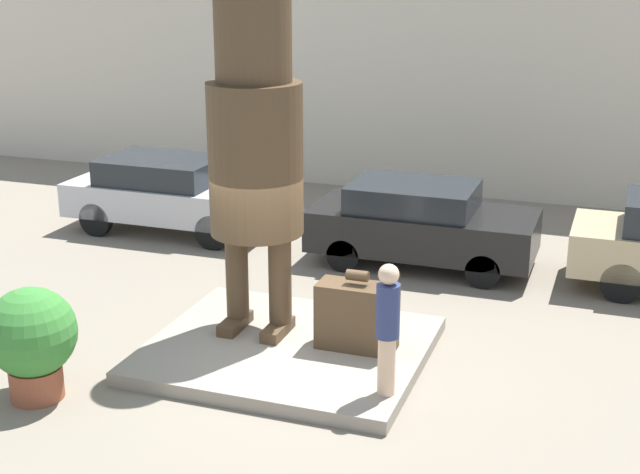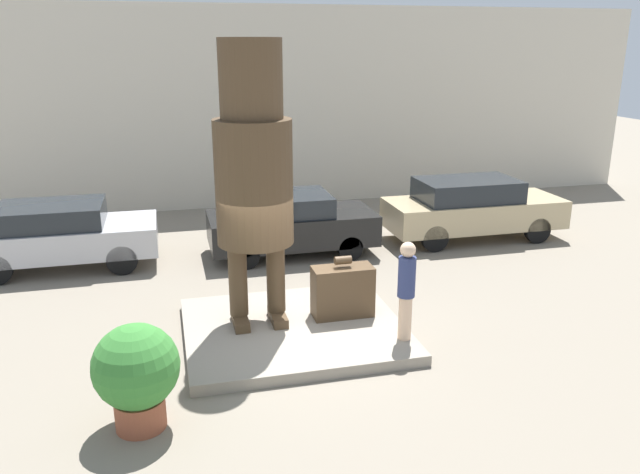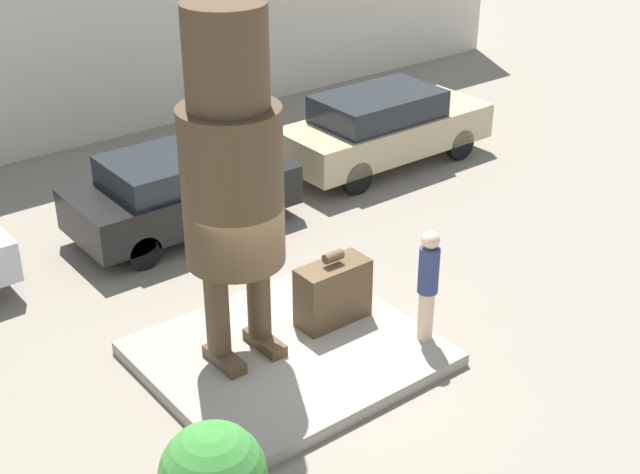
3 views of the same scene
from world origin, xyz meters
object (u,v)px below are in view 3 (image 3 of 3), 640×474
object	(u,v)px
giant_suitcase	(333,292)
statue_figure	(231,164)
parked_car_black	(180,191)
parked_car_tan	(384,127)
tourist	(428,281)

from	to	relation	value
giant_suitcase	statue_figure	bearing A→B (deg)	174.61
statue_figure	giant_suitcase	distance (m)	2.86
parked_car_black	parked_car_tan	bearing A→B (deg)	0.86
statue_figure	giant_suitcase	world-z (taller)	statue_figure
parked_car_black	tourist	bearing A→B (deg)	-81.01
giant_suitcase	parked_car_tan	xyz separation A→B (m)	(4.84, 4.34, 0.19)
giant_suitcase	tourist	world-z (taller)	tourist
giant_suitcase	parked_car_black	size ratio (longest dim) A/B	0.28
giant_suitcase	parked_car_tan	bearing A→B (deg)	41.91
parked_car_black	parked_car_tan	xyz separation A→B (m)	(4.95, 0.07, 0.06)
tourist	parked_car_tan	world-z (taller)	tourist
giant_suitcase	parked_car_tan	size ratio (longest dim) A/B	0.25
giant_suitcase	tourist	distance (m)	1.48
giant_suitcase	parked_car_black	world-z (taller)	parked_car_black
parked_car_black	statue_figure	bearing A→B (deg)	-109.28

